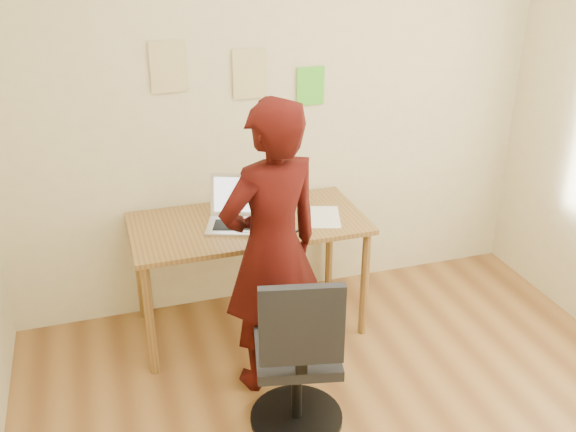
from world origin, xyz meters
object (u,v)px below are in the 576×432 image
object	(u,v)px
office_chair	(298,365)
person	(272,250)
laptop	(239,215)
phone	(289,229)
desk	(248,234)

from	to	relation	value
office_chair	person	size ratio (longest dim) A/B	0.57
laptop	phone	bearing A→B (deg)	-14.21
laptop	office_chair	bearing A→B (deg)	-67.54
office_chair	person	world-z (taller)	person
desk	office_chair	world-z (taller)	office_chair
desk	person	bearing A→B (deg)	-90.52
laptop	person	world-z (taller)	person
office_chair	person	distance (m)	0.61
phone	office_chair	size ratio (longest dim) A/B	0.14
desk	office_chair	size ratio (longest dim) A/B	1.50
office_chair	phone	bearing A→B (deg)	87.69
phone	desk	bearing A→B (deg)	114.22
laptop	office_chair	distance (m)	1.04
phone	office_chair	distance (m)	0.89
office_chair	person	bearing A→B (deg)	102.53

